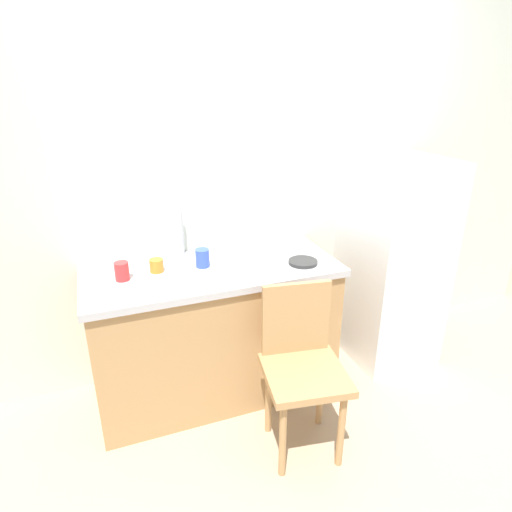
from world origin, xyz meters
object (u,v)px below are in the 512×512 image
object	(u,v)px
chair	(302,363)
cup_red	(122,271)
hotplate	(303,262)
cup_blue	(202,258)
cup_orange	(157,265)
refrigerator	(391,262)

from	to	relation	value
chair	cup_red	xyz separation A→B (m)	(-0.79, 0.58, 0.40)
hotplate	cup_blue	xyz separation A→B (m)	(-0.55, 0.17, 0.04)
cup_red	cup_orange	bearing A→B (deg)	12.97
chair	hotplate	world-z (taller)	chair
hotplate	refrigerator	bearing A→B (deg)	10.28
hotplate	cup_red	distance (m)	1.01
cup_orange	cup_red	bearing A→B (deg)	-167.03
hotplate	cup_orange	distance (m)	0.83
chair	cup_blue	size ratio (longest dim) A/B	8.50
cup_blue	chair	bearing A→B (deg)	-59.78
cup_orange	hotplate	bearing A→B (deg)	-13.02
hotplate	cup_blue	world-z (taller)	cup_blue
chair	refrigerator	bearing A→B (deg)	39.98
cup_red	cup_orange	size ratio (longest dim) A/B	1.31
refrigerator	cup_blue	distance (m)	1.30
refrigerator	cup_red	size ratio (longest dim) A/B	13.82
refrigerator	cup_orange	xyz separation A→B (m)	(-1.54, 0.05, 0.19)
refrigerator	cup_red	world-z (taller)	refrigerator
refrigerator	cup_orange	size ratio (longest dim) A/B	18.09
cup_red	cup_orange	xyz separation A→B (m)	(0.19, 0.04, -0.01)
refrigerator	cup_blue	xyz separation A→B (m)	(-1.29, 0.03, 0.20)
cup_red	chair	bearing A→B (deg)	-36.00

